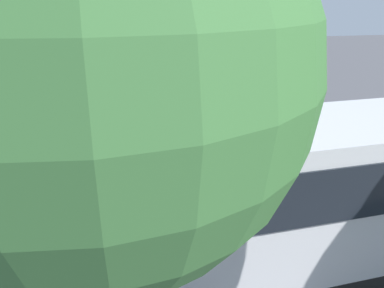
% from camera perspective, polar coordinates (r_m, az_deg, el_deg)
% --- Properties ---
extents(ground_plane, '(80.00, 80.00, 0.00)m').
position_cam_1_polar(ground_plane, '(12.57, 4.72, -4.56)').
color(ground_plane, '#4C4C51').
extents(tour_bus, '(11.21, 3.02, 3.25)m').
position_cam_1_polar(tour_bus, '(7.97, 14.09, -8.16)').
color(tour_bus, silver).
rests_on(tour_bus, ground_plane).
extents(spectator_far_left, '(0.57, 0.39, 1.77)m').
position_cam_1_polar(spectator_far_left, '(11.03, 16.93, -3.29)').
color(spectator_far_left, black).
rests_on(spectator_far_left, ground_plane).
extents(spectator_left, '(0.57, 0.32, 1.72)m').
position_cam_1_polar(spectator_left, '(10.29, 11.92, -4.82)').
color(spectator_left, '#473823').
rests_on(spectator_left, ground_plane).
extents(spectator_centre, '(0.58, 0.34, 1.78)m').
position_cam_1_polar(spectator_centre, '(9.82, 6.27, -5.54)').
color(spectator_centre, '#473823').
rests_on(spectator_centre, ground_plane).
extents(spectator_right, '(0.57, 0.33, 1.80)m').
position_cam_1_polar(spectator_right, '(9.66, -0.10, -5.78)').
color(spectator_right, '#473823').
rests_on(spectator_right, ground_plane).
extents(spectator_far_right, '(0.58, 0.38, 1.78)m').
position_cam_1_polar(spectator_far_right, '(9.50, -7.04, -6.47)').
color(spectator_far_right, black).
rests_on(spectator_far_right, ground_plane).
extents(parked_motorcycle_silver, '(2.05, 0.58, 0.99)m').
position_cam_1_polar(parked_motorcycle_silver, '(11.22, 21.21, -6.68)').
color(parked_motorcycle_silver, black).
rests_on(parked_motorcycle_silver, ground_plane).
extents(stunt_motorcycle, '(2.05, 0.61, 1.23)m').
position_cam_1_polar(stunt_motorcycle, '(14.90, -10.84, 1.91)').
color(stunt_motorcycle, black).
rests_on(stunt_motorcycle, ground_plane).
extents(tree_left, '(2.92, 2.92, 6.89)m').
position_cam_1_polar(tree_left, '(2.64, -14.15, 14.00)').
color(tree_left, '#51381E').
rests_on(tree_left, ground_plane).
extents(bay_line_b, '(0.16, 3.76, 0.01)m').
position_cam_1_polar(bay_line_b, '(13.96, 18.53, -2.92)').
color(bay_line_b, white).
rests_on(bay_line_b, ground_plane).
extents(bay_line_c, '(0.16, 4.36, 0.01)m').
position_cam_1_polar(bay_line_c, '(12.82, 7.74, -4.14)').
color(bay_line_c, white).
rests_on(bay_line_c, ground_plane).
extents(bay_line_d, '(0.16, 4.06, 0.01)m').
position_cam_1_polar(bay_line_d, '(12.21, -4.65, -5.36)').
color(bay_line_d, white).
rests_on(bay_line_d, ground_plane).
extents(bay_line_e, '(0.17, 4.68, 0.01)m').
position_cam_1_polar(bay_line_e, '(12.22, -17.71, -6.37)').
color(bay_line_e, white).
rests_on(bay_line_e, ground_plane).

